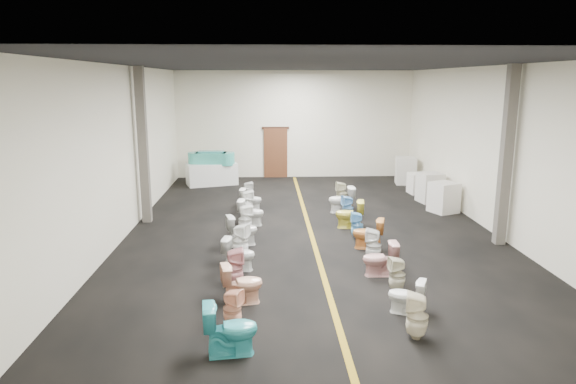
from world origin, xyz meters
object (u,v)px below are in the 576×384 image
appliance_crate_c (418,183)px  toilet_left_8 (251,212)px  toilet_right_0 (417,316)px  toilet_right_8 (348,208)px  toilet_right_9 (341,200)px  toilet_right_4 (374,246)px  appliance_crate_b (430,188)px  toilet_right_1 (406,296)px  toilet_left_0 (231,329)px  display_table (212,174)px  appliance_crate_d (406,171)px  toilet_left_5 (240,241)px  toilet_left_9 (247,204)px  toilet_right_2 (397,275)px  toilet_left_7 (245,219)px  toilet_right_3 (380,259)px  toilet_left_11 (248,193)px  toilet_left_3 (234,268)px  toilet_left_1 (232,309)px  toilet_left_6 (242,230)px  toilet_left_10 (251,199)px  toilet_right_5 (368,234)px  toilet_right_6 (357,225)px  toilet_right_10 (342,194)px  appliance_crate_a (444,197)px  toilet_left_4 (239,254)px  toilet_left_2 (242,284)px  bathtub (211,158)px  toilet_right_7 (350,214)px

appliance_crate_c → toilet_left_8: (-6.06, -3.97, -0.00)m
toilet_right_0 → toilet_right_8: (0.01, 7.18, -0.01)m
toilet_left_8 → toilet_right_9: toilet_right_9 is taller
toilet_right_4 → toilet_right_9: toilet_right_9 is taller
appliance_crate_b → toilet_right_1: size_ratio=1.51×
toilet_left_0 → display_table: bearing=-0.0°
appliance_crate_d → toilet_left_5: (-6.23, -8.51, -0.14)m
display_table → toilet_left_5: 8.85m
toilet_left_9 → toilet_right_2: size_ratio=1.16×
appliance_crate_b → toilet_left_7: (-6.19, -3.47, -0.10)m
display_table → toilet_right_3: bearing=-65.4°
appliance_crate_d → toilet_right_4: bearing=-109.4°
toilet_left_9 → toilet_left_11: toilet_left_9 is taller
toilet_left_3 → toilet_left_5: (0.04, 1.79, 0.00)m
toilet_left_1 → toilet_left_8: 6.31m
toilet_left_6 → toilet_left_10: bearing=-17.3°
appliance_crate_c → toilet_right_5: size_ratio=0.97×
toilet_left_0 → appliance_crate_b: bearing=-39.3°
toilet_left_5 → toilet_right_6: size_ratio=1.14×
toilet_left_1 → toilet_right_10: bearing=3.6°
appliance_crate_a → toilet_left_8: (-6.06, -1.23, -0.10)m
toilet_left_1 → toilet_right_9: (2.96, 7.64, 0.07)m
toilet_left_5 → toilet_left_7: 1.91m
appliance_crate_a → toilet_left_4: (-6.23, -4.80, -0.11)m
appliance_crate_d → appliance_crate_b: bearing=-90.0°
appliance_crate_d → toilet_left_2: size_ratio=1.39×
toilet_left_9 → toilet_right_5: toilet_left_9 is taller
toilet_left_3 → toilet_right_1: bearing=-122.0°
toilet_left_2 → toilet_left_10: (-0.03, 7.06, -0.04)m
toilet_left_1 → toilet_left_10: bearing=22.9°
bathtub → toilet_left_3: 10.63m
toilet_left_0 → toilet_right_9: size_ratio=1.01×
appliance_crate_a → appliance_crate_c: size_ratio=1.27×
toilet_right_6 → toilet_right_7: bearing=-173.1°
toilet_left_1 → toilet_right_8: 7.32m
appliance_crate_c → toilet_right_8: toilet_right_8 is taller
toilet_left_7 → toilet_right_0: (3.00, -5.97, -0.01)m
toilet_left_4 → toilet_left_10: size_ratio=1.02×
appliance_crate_d → toilet_right_1: size_ratio=1.63×
toilet_left_7 → toilet_right_3: toilet_left_7 is taller
toilet_left_1 → toilet_left_4: toilet_left_4 is taller
toilet_right_6 → appliance_crate_b: bearing=145.5°
toilet_left_5 → toilet_right_9: (2.99, 4.09, 0.01)m
toilet_left_0 → toilet_left_8: toilet_left_0 is taller
appliance_crate_a → toilet_left_5: appliance_crate_a is taller
appliance_crate_a → toilet_right_4: 5.45m
appliance_crate_c → toilet_right_10: size_ratio=0.94×
toilet_right_3 → toilet_right_5: bearing=177.3°
bathtub → toilet_left_1: bearing=-78.6°
toilet_left_9 → toilet_right_0: bearing=-169.8°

